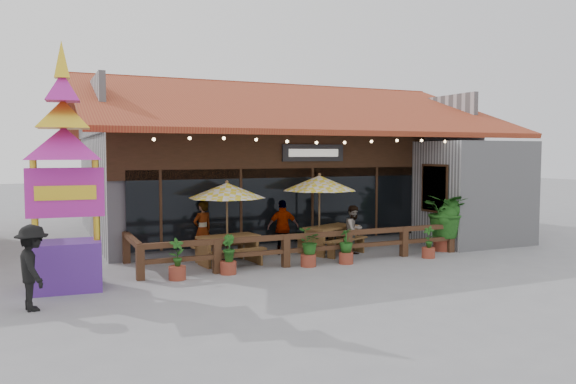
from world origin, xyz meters
name	(u,v)px	position (x,y,z in m)	size (l,w,h in m)	color
ground	(354,257)	(0.00, 0.00, 0.00)	(100.00, 100.00, 0.00)	gray
restaurant_building	(277,177)	(0.26, 6.61, 2.21)	(15.50, 14.73, 6.09)	#A8A8AD
patio_railing	(290,244)	(-2.25, -0.27, 0.61)	(10.00, 2.60, 0.92)	#49281A
umbrella_left	(227,191)	(-3.79, 0.82, 2.10)	(2.99, 2.99, 2.41)	brown
umbrella_right	(319,183)	(-0.68, 0.98, 2.24)	(2.60, 2.60, 2.57)	brown
picnic_table_left	(228,245)	(-3.84, 0.56, 0.56)	(1.91, 1.71, 0.83)	brown
picnic_table_right	(331,235)	(-0.29, 0.93, 0.58)	(2.25, 2.12, 0.87)	brown
thai_sign_tower	(64,150)	(-8.21, -0.81, 3.27)	(2.47, 2.47, 6.19)	#512589
tropical_plant	(444,212)	(3.27, -0.18, 1.28)	(2.02, 2.10, 2.24)	brown
diner_a	(203,230)	(-4.28, 1.71, 0.88)	(0.64, 0.42, 1.75)	#371E11
diner_b	(354,230)	(0.19, 0.32, 0.78)	(0.76, 0.59, 1.56)	#371E11
diner_c	(283,227)	(-1.78, 1.35, 0.86)	(1.01, 0.42, 1.72)	#371E11
pedestrian	(32,268)	(-8.94, -2.36, 0.88)	(1.13, 0.65, 1.75)	black
planter_a	(177,262)	(-5.64, -0.82, 0.44)	(0.43, 0.43, 1.06)	brown
planter_b	(228,256)	(-4.26, -0.72, 0.47)	(0.43, 0.45, 1.05)	brown
planter_c	(308,245)	(-1.89, -0.69, 0.60)	(0.83, 0.80, 1.07)	brown
planter_d	(346,247)	(-0.72, -0.78, 0.49)	(0.53, 0.53, 1.02)	brown
planter_e	(428,245)	(2.03, -1.02, 0.41)	(0.40, 0.41, 0.98)	brown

